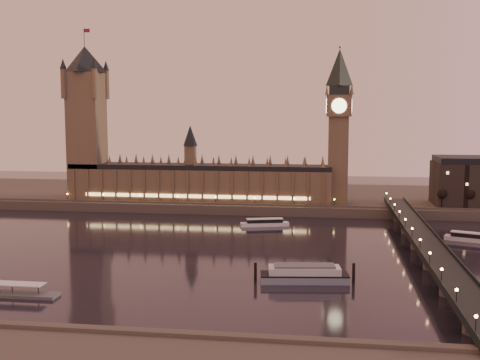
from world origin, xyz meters
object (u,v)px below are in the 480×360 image
(cruise_boat_a, at_px, (265,223))
(moored_barge, at_px, (304,274))
(cruise_boat_b, at_px, (470,237))
(pontoon_pier, at_px, (1,292))

(cruise_boat_a, relative_size, moored_barge, 0.72)
(cruise_boat_b, xyz_separation_m, pontoon_pier, (-193.69, -120.62, -0.85))
(cruise_boat_b, height_order, moored_barge, moored_barge)
(cruise_boat_a, distance_m, pontoon_pier, 168.97)
(cruise_boat_a, bearing_deg, cruise_boat_b, -28.74)
(moored_barge, bearing_deg, cruise_boat_a, 96.43)
(cruise_boat_a, bearing_deg, pontoon_pier, -134.70)
(cruise_boat_b, relative_size, pontoon_pier, 0.61)
(pontoon_pier, bearing_deg, cruise_boat_a, 60.56)
(cruise_boat_a, height_order, pontoon_pier, pontoon_pier)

